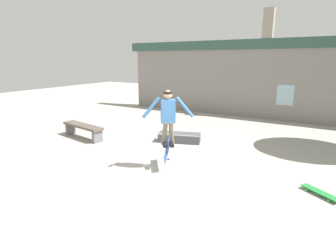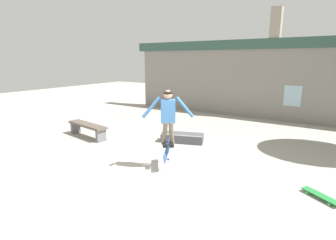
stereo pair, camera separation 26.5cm
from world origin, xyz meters
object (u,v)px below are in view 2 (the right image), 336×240
at_px(park_bench, 87,127).
at_px(skateboard_flipping, 168,149).
at_px(skater, 168,113).
at_px(skate_ledge, 182,138).
at_px(skateboard_resting, 321,196).

height_order(park_bench, skateboard_flipping, skateboard_flipping).
bearing_deg(skater, skate_ledge, 164.32).
bearing_deg(skateboard_resting, skater, -139.36).
bearing_deg(skater, park_bench, -137.91).
bearing_deg(skateboard_resting, skate_ledge, -168.68).
distance_m(park_bench, skater, 4.14).
relative_size(park_bench, skateboard_resting, 2.55).
xyz_separation_m(skate_ledge, skateboard_flipping, (0.72, -2.02, 0.35)).
bearing_deg(skateboard_resting, park_bench, -149.52).
height_order(park_bench, skate_ledge, park_bench).
distance_m(skate_ledge, skateboard_resting, 4.47).
xyz_separation_m(skate_ledge, skateboard_resting, (4.13, -1.71, -0.08)).
relative_size(skate_ledge, skateboard_resting, 1.96).
bearing_deg(skateboard_resting, skateboard_flipping, -140.91).
distance_m(skateboard_flipping, skateboard_resting, 3.45).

